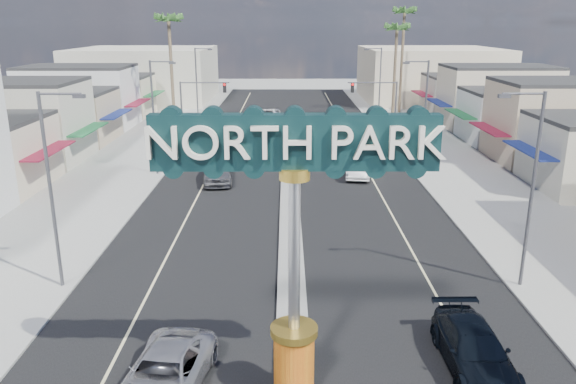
{
  "coord_description": "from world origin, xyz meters",
  "views": [
    {
      "loc": [
        -0.24,
        -13.6,
        11.76
      ],
      "look_at": [
        -0.16,
        10.54,
        4.45
      ],
      "focal_mm": 35.0,
      "sensor_mm": 36.0,
      "label": 1
    }
  ],
  "objects_px": {
    "streetlight_l_near": "(53,182)",
    "streetlight_l_far": "(198,83)",
    "streetlight_r_near": "(530,182)",
    "palm_right_far": "(404,17)",
    "streetlight_r_far": "(379,83)",
    "city_bus": "(268,131)",
    "gateway_sign": "(294,228)",
    "traffic_signal_left": "(199,99)",
    "traffic_signal_right": "(378,99)",
    "suv_right": "(474,349)",
    "palm_left_far": "(169,25)",
    "suv_left": "(164,375)",
    "car_parked_left": "(217,171)",
    "streetlight_r_mid": "(423,112)",
    "car_parked_right": "(358,166)",
    "palm_right_mid": "(397,32)",
    "streetlight_l_mid": "(155,112)"
  },
  "relations": [
    {
      "from": "streetlight_l_near",
      "to": "streetlight_r_far",
      "type": "distance_m",
      "value": 46.9
    },
    {
      "from": "streetlight_l_far",
      "to": "streetlight_r_mid",
      "type": "bearing_deg",
      "value": -46.52
    },
    {
      "from": "streetlight_r_near",
      "to": "palm_right_far",
      "type": "relative_size",
      "value": 0.64
    },
    {
      "from": "gateway_sign",
      "to": "palm_left_far",
      "type": "bearing_deg",
      "value": 105.15
    },
    {
      "from": "streetlight_r_near",
      "to": "streetlight_r_far",
      "type": "xyz_separation_m",
      "value": [
        0.0,
        42.0,
        0.0
      ]
    },
    {
      "from": "city_bus",
      "to": "streetlight_l_near",
      "type": "bearing_deg",
      "value": -107.23
    },
    {
      "from": "streetlight_l_far",
      "to": "car_parked_right",
      "type": "distance_m",
      "value": 27.79
    },
    {
      "from": "traffic_signal_left",
      "to": "streetlight_l_far",
      "type": "distance_m",
      "value": 8.14
    },
    {
      "from": "traffic_signal_left",
      "to": "streetlight_r_mid",
      "type": "height_order",
      "value": "streetlight_r_mid"
    },
    {
      "from": "streetlight_r_mid",
      "to": "palm_left_far",
      "type": "height_order",
      "value": "palm_left_far"
    },
    {
      "from": "traffic_signal_right",
      "to": "palm_right_mid",
      "type": "relative_size",
      "value": 0.5
    },
    {
      "from": "palm_left_far",
      "to": "car_parked_left",
      "type": "xyz_separation_m",
      "value": [
        7.5,
        -22.15,
        -10.61
      ]
    },
    {
      "from": "gateway_sign",
      "to": "streetlight_l_near",
      "type": "relative_size",
      "value": 1.02
    },
    {
      "from": "gateway_sign",
      "to": "traffic_signal_right",
      "type": "distance_m",
      "value": 43.04
    },
    {
      "from": "streetlight_r_near",
      "to": "gateway_sign",
      "type": "bearing_deg",
      "value": -142.45
    },
    {
      "from": "palm_right_far",
      "to": "car_parked_left",
      "type": "distance_m",
      "value": 41.46
    },
    {
      "from": "streetlight_l_mid",
      "to": "streetlight_l_far",
      "type": "relative_size",
      "value": 1.0
    },
    {
      "from": "car_parked_right",
      "to": "palm_right_far",
      "type": "bearing_deg",
      "value": 81.57
    },
    {
      "from": "streetlight_r_mid",
      "to": "suv_right",
      "type": "height_order",
      "value": "streetlight_r_mid"
    },
    {
      "from": "traffic_signal_right",
      "to": "city_bus",
      "type": "relative_size",
      "value": 0.53
    },
    {
      "from": "traffic_signal_right",
      "to": "palm_right_far",
      "type": "relative_size",
      "value": 0.43
    },
    {
      "from": "suv_right",
      "to": "city_bus",
      "type": "distance_m",
      "value": 38.03
    },
    {
      "from": "palm_right_far",
      "to": "streetlight_l_near",
      "type": "bearing_deg",
      "value": -116.06
    },
    {
      "from": "streetlight_l_near",
      "to": "traffic_signal_right",
      "type": "bearing_deg",
      "value": 60.01
    },
    {
      "from": "streetlight_r_far",
      "to": "streetlight_r_near",
      "type": "bearing_deg",
      "value": -90.0
    },
    {
      "from": "streetlight_l_far",
      "to": "palm_left_far",
      "type": "relative_size",
      "value": 0.69
    },
    {
      "from": "car_parked_left",
      "to": "city_bus",
      "type": "height_order",
      "value": "city_bus"
    },
    {
      "from": "traffic_signal_left",
      "to": "streetlight_r_far",
      "type": "distance_m",
      "value": 21.2
    },
    {
      "from": "traffic_signal_left",
      "to": "streetlight_r_mid",
      "type": "xyz_separation_m",
      "value": [
        19.62,
        -13.99,
        0.79
      ]
    },
    {
      "from": "streetlight_r_mid",
      "to": "suv_left",
      "type": "bearing_deg",
      "value": -117.78
    },
    {
      "from": "suv_right",
      "to": "car_parked_right",
      "type": "distance_m",
      "value": 25.98
    },
    {
      "from": "streetlight_l_far",
      "to": "suv_right",
      "type": "xyz_separation_m",
      "value": [
        16.8,
        -48.34,
        -4.31
      ]
    },
    {
      "from": "palm_left_far",
      "to": "car_parked_right",
      "type": "relative_size",
      "value": 2.55
    },
    {
      "from": "streetlight_r_near",
      "to": "suv_left",
      "type": "xyz_separation_m",
      "value": [
        -14.66,
        -7.83,
        -4.33
      ]
    },
    {
      "from": "streetlight_r_far",
      "to": "palm_right_mid",
      "type": "height_order",
      "value": "palm_right_mid"
    },
    {
      "from": "traffic_signal_left",
      "to": "traffic_signal_right",
      "type": "distance_m",
      "value": 18.37
    },
    {
      "from": "streetlight_l_far",
      "to": "suv_left",
      "type": "distance_m",
      "value": 50.4
    },
    {
      "from": "car_parked_left",
      "to": "streetlight_r_mid",
      "type": "bearing_deg",
      "value": 1.71
    },
    {
      "from": "gateway_sign",
      "to": "suv_right",
      "type": "xyz_separation_m",
      "value": [
        6.36,
        1.68,
        -5.17
      ]
    },
    {
      "from": "streetlight_r_far",
      "to": "city_bus",
      "type": "height_order",
      "value": "streetlight_r_far"
    },
    {
      "from": "gateway_sign",
      "to": "suv_left",
      "type": "height_order",
      "value": "gateway_sign"
    },
    {
      "from": "palm_right_mid",
      "to": "city_bus",
      "type": "xyz_separation_m",
      "value": [
        -15.0,
        -15.26,
        -9.04
      ]
    },
    {
      "from": "gateway_sign",
      "to": "streetlight_l_near",
      "type": "height_order",
      "value": "gateway_sign"
    },
    {
      "from": "suv_left",
      "to": "gateway_sign",
      "type": "bearing_deg",
      "value": 5.33
    },
    {
      "from": "streetlight_l_near",
      "to": "streetlight_l_far",
      "type": "distance_m",
      "value": 42.0
    },
    {
      "from": "suv_left",
      "to": "city_bus",
      "type": "xyz_separation_m",
      "value": [
        2.23,
        38.57,
        0.83
      ]
    },
    {
      "from": "streetlight_r_near",
      "to": "palm_right_far",
      "type": "height_order",
      "value": "palm_right_far"
    },
    {
      "from": "traffic_signal_left",
      "to": "streetlight_r_far",
      "type": "bearing_deg",
      "value": 22.2
    },
    {
      "from": "streetlight_l_mid",
      "to": "car_parked_left",
      "type": "bearing_deg",
      "value": -23.59
    },
    {
      "from": "streetlight_l_near",
      "to": "streetlight_r_far",
      "type": "height_order",
      "value": "same"
    }
  ]
}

